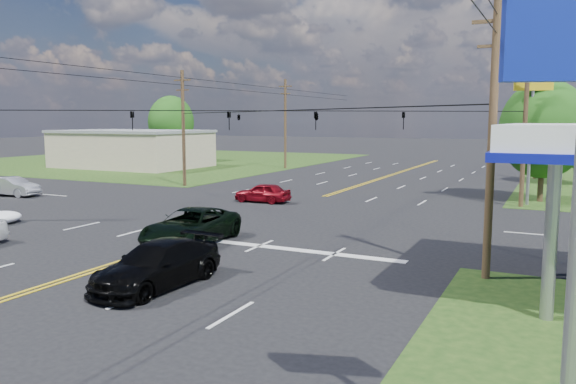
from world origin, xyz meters
The scene contains 19 objects.
ground centered at (0.00, 12.00, 0.00)m, with size 280.00×280.00×0.00m, color black.
grass_nw centered at (-35.00, 44.00, 0.00)m, with size 46.00×48.00×0.03m, color #1A3B13.
stop_bar centered at (5.00, 4.00, 0.00)m, with size 10.00×0.50×0.02m, color silver.
retail_nw centered at (-30.00, 34.00, 2.00)m, with size 16.00×11.00×4.00m, color beige.
pole_se centered at (13.00, 3.00, 4.92)m, with size 1.60×0.28×9.50m.
pole_nw centered at (-13.00, 21.00, 4.92)m, with size 1.60×0.28×9.50m.
pole_ne centered at (13.00, 21.00, 4.92)m, with size 1.60×0.28×9.50m.
pole_left_far centered at (-13.00, 40.00, 5.17)m, with size 1.60×0.28×10.00m.
pole_right_far centered at (13.00, 40.00, 5.17)m, with size 1.60×0.28×10.00m.
span_wire_signals centered at (0.00, 12.00, 6.00)m, with size 26.00×18.00×1.13m.
power_lines centered at (0.00, 10.00, 8.60)m, with size 26.04×100.00×0.64m.
tree_right_a centered at (14.00, 24.00, 4.87)m, with size 5.70×5.70×8.18m.
tree_far_l centered at (-32.00, 44.00, 5.19)m, with size 6.08×6.08×8.72m.
pickup_dkgreen centered at (0.50, 3.16, 0.78)m, with size 2.57×5.58×1.55m, color black.
suv_black centered at (3.35, -2.70, 0.74)m, with size 2.06×5.07×1.47m, color black.
sedan_silver centered at (-20.45, 10.46, 0.69)m, with size 1.46×4.18×1.38m, color #B5B6BB.
sedan_red centered at (-2.70, 15.67, 0.65)m, with size 1.52×3.79×1.29m, color maroon.
polesign_ne centered at (13.31, 22.00, 6.68)m, with size 2.32×0.85×8.49m.
snowpile_b centered at (-11.50, 2.64, 0.00)m, with size 1.87×2.31×0.65m, color white.
Camera 1 is at (15.12, -17.01, 5.47)m, focal length 35.00 mm.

